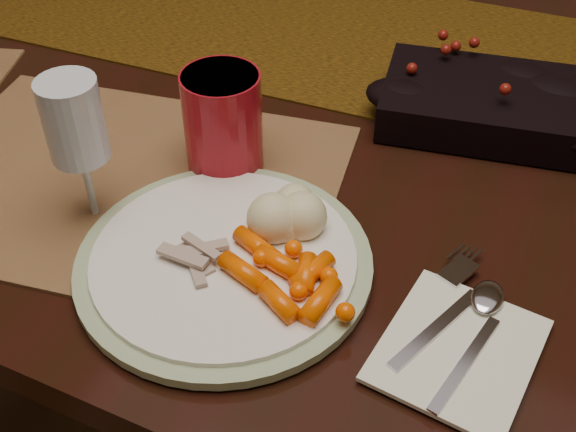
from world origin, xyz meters
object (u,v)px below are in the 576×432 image
at_px(baby_carrots, 276,285).
at_px(napkin, 458,350).
at_px(wine_glass, 81,153).
at_px(red_cup, 223,123).
at_px(dining_table, 365,314).
at_px(placemat_main, 126,182).
at_px(mashed_potatoes, 286,207).
at_px(dinner_plate, 224,261).
at_px(turkey_shreds, 191,253).
at_px(centerpiece, 515,102).

height_order(baby_carrots, napkin, baby_carrots).
bearing_deg(wine_glass, red_cup, 55.88).
xyz_separation_m(dining_table, red_cup, (-0.14, -0.17, 0.44)).
relative_size(baby_carrots, red_cup, 0.99).
bearing_deg(placemat_main, mashed_potatoes, -10.86).
bearing_deg(dinner_plate, placemat_main, 156.67).
bearing_deg(red_cup, mashed_potatoes, -34.68).
bearing_deg(napkin, red_cup, 160.50).
bearing_deg(dinner_plate, turkey_shreds, -147.09).
xyz_separation_m(baby_carrots, mashed_potatoes, (-0.03, 0.09, 0.01)).
bearing_deg(dinner_plate, mashed_potatoes, 61.33).
bearing_deg(red_cup, napkin, -25.60).
height_order(dining_table, centerpiece, centerpiece).
height_order(dinner_plate, wine_glass, wine_glass).
relative_size(baby_carrots, wine_glass, 0.71).
height_order(napkin, red_cup, red_cup).
bearing_deg(turkey_shreds, placemat_main, 147.65).
distance_m(baby_carrots, mashed_potatoes, 0.09).
bearing_deg(turkey_shreds, dinner_plate, 32.91).
bearing_deg(dinner_plate, centerpiece, 60.97).
height_order(placemat_main, turkey_shreds, turkey_shreds).
height_order(placemat_main, dinner_plate, dinner_plate).
relative_size(placemat_main, wine_glass, 2.85).
xyz_separation_m(centerpiece, wine_glass, (-0.37, -0.36, 0.05)).
bearing_deg(napkin, wine_glass, -176.65).
bearing_deg(mashed_potatoes, dinner_plate, -118.67).
height_order(napkin, wine_glass, wine_glass).
bearing_deg(baby_carrots, napkin, 5.38).
distance_m(dining_table, placemat_main, 0.50).
bearing_deg(red_cup, dinner_plate, -62.11).
xyz_separation_m(napkin, red_cup, (-0.31, 0.15, 0.06)).
bearing_deg(turkey_shreds, mashed_potatoes, 53.11).
distance_m(dining_table, turkey_shreds, 0.53).
distance_m(red_cup, wine_glass, 0.16).
bearing_deg(napkin, dining_table, 124.94).
height_order(dining_table, mashed_potatoes, mashed_potatoes).
xyz_separation_m(centerpiece, dinner_plate, (-0.20, -0.37, -0.02)).
relative_size(dining_table, wine_glass, 10.88).
bearing_deg(turkey_shreds, wine_glass, 167.72).
height_order(turkey_shreds, red_cup, red_cup).
height_order(centerpiece, napkin, centerpiece).
xyz_separation_m(mashed_potatoes, wine_glass, (-0.20, -0.05, 0.04)).
xyz_separation_m(placemat_main, red_cup, (0.09, 0.07, 0.06)).
distance_m(turkey_shreds, wine_glass, 0.15).
relative_size(mashed_potatoes, wine_glass, 0.54).
xyz_separation_m(mashed_potatoes, red_cup, (-0.11, 0.08, 0.02)).
relative_size(baby_carrots, mashed_potatoes, 1.33).
xyz_separation_m(mashed_potatoes, turkey_shreds, (-0.06, -0.08, -0.02)).
distance_m(centerpiece, red_cup, 0.36).
xyz_separation_m(baby_carrots, napkin, (0.17, 0.02, -0.02)).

